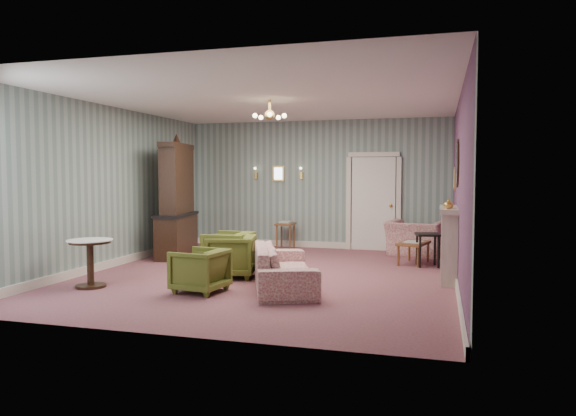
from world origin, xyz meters
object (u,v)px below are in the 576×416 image
(olive_chair_b, at_px, (231,254))
(pedestal_table, at_px, (90,263))
(sofa_chintz, at_px, (284,260))
(fireplace, at_px, (449,243))
(olive_chair_a, at_px, (200,268))
(olive_chair_c, at_px, (228,249))
(wingback_chair, at_px, (416,232))
(coffee_table, at_px, (413,253))
(dresser, at_px, (176,197))
(side_table_black, at_px, (428,250))

(olive_chair_b, distance_m, pedestal_table, 2.15)
(sofa_chintz, height_order, pedestal_table, sofa_chintz)
(olive_chair_b, distance_m, fireplace, 3.50)
(olive_chair_a, height_order, fireplace, fireplace)
(olive_chair_c, bearing_deg, wingback_chair, 134.57)
(olive_chair_c, xyz_separation_m, pedestal_table, (-1.45, -1.84, -0.02))
(sofa_chintz, relative_size, pedestal_table, 2.93)
(olive_chair_c, distance_m, coffee_table, 3.47)
(olive_chair_a, height_order, olive_chair_c, olive_chair_c)
(olive_chair_b, relative_size, dresser, 0.31)
(fireplace, height_order, pedestal_table, fireplace)
(olive_chair_b, height_order, pedestal_table, olive_chair_b)
(olive_chair_c, bearing_deg, dresser, -123.81)
(wingback_chair, bearing_deg, fireplace, 115.49)
(olive_chair_c, relative_size, pedestal_table, 1.05)
(coffee_table, bearing_deg, wingback_chair, 90.56)
(pedestal_table, bearing_deg, wingback_chair, 45.45)
(coffee_table, bearing_deg, side_table_black, -44.84)
(olive_chair_c, distance_m, side_table_black, 3.59)
(wingback_chair, relative_size, pedestal_table, 1.53)
(olive_chair_b, xyz_separation_m, pedestal_table, (-1.71, -1.31, -0.02))
(olive_chair_a, bearing_deg, sofa_chintz, 129.10)
(olive_chair_c, relative_size, side_table_black, 1.24)
(coffee_table, distance_m, side_table_black, 0.38)
(sofa_chintz, height_order, side_table_black, sofa_chintz)
(dresser, relative_size, side_table_black, 3.99)
(fireplace, distance_m, side_table_black, 1.21)
(olive_chair_c, height_order, sofa_chintz, sofa_chintz)
(dresser, bearing_deg, side_table_black, -7.59)
(olive_chair_a, relative_size, side_table_black, 1.12)
(fireplace, bearing_deg, sofa_chintz, -151.45)
(dresser, xyz_separation_m, coffee_table, (4.68, 0.42, -1.01))
(olive_chair_a, height_order, sofa_chintz, sofa_chintz)
(olive_chair_b, bearing_deg, olive_chair_a, -12.42)
(sofa_chintz, distance_m, pedestal_table, 2.87)
(olive_chair_c, relative_size, coffee_table, 0.92)
(fireplace, relative_size, coffee_table, 1.71)
(olive_chair_a, bearing_deg, olive_chair_b, -172.14)
(dresser, xyz_separation_m, pedestal_table, (0.16, -3.03, -0.86))
(wingback_chair, bearing_deg, pedestal_table, 57.13)
(olive_chair_c, relative_size, sofa_chintz, 0.36)
(olive_chair_a, height_order, olive_chair_b, olive_chair_b)
(olive_chair_c, xyz_separation_m, fireplace, (3.67, 0.23, 0.20))
(olive_chair_b, distance_m, dresser, 2.68)
(fireplace, bearing_deg, coffee_table, 113.60)
(olive_chair_b, height_order, dresser, dresser)
(side_table_black, bearing_deg, coffee_table, 135.16)
(wingback_chair, height_order, fireplace, fireplace)
(wingback_chair, bearing_deg, dresser, 29.97)
(olive_chair_b, xyz_separation_m, sofa_chintz, (1.05, -0.53, 0.03))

